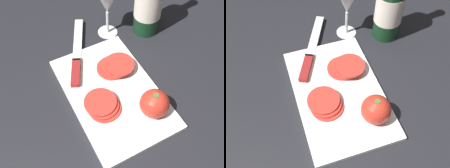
# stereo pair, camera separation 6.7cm
# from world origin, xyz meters

# --- Properties ---
(ground_plane) EXTENTS (3.00, 3.00, 0.00)m
(ground_plane) POSITION_xyz_m (0.00, 0.00, 0.00)
(ground_plane) COLOR black
(cutting_board) EXTENTS (0.35, 0.23, 0.01)m
(cutting_board) POSITION_xyz_m (-0.00, -0.01, 0.01)
(cutting_board) COLOR white
(cutting_board) RESTS_ON ground_plane
(wine_bottle) EXTENTS (0.08, 0.08, 0.35)m
(wine_bottle) POSITION_xyz_m (-0.18, 0.20, 0.12)
(wine_bottle) COLOR #14381E
(wine_bottle) RESTS_ON ground_plane
(wine_glass) EXTENTS (0.07, 0.07, 0.17)m
(wine_glass) POSITION_xyz_m (-0.22, 0.09, 0.12)
(wine_glass) COLOR silver
(wine_glass) RESTS_ON ground_plane
(whole_tomato) EXTENTS (0.07, 0.07, 0.07)m
(whole_tomato) POSITION_xyz_m (0.10, 0.05, 0.05)
(whole_tomato) COLOR red
(whole_tomato) RESTS_ON cutting_board
(knife) EXTENTS (0.26, 0.14, 0.01)m
(knife) POSITION_xyz_m (-0.13, -0.06, 0.02)
(knife) COLOR silver
(knife) RESTS_ON cutting_board
(tomato_slice_stack_near) EXTENTS (0.10, 0.09, 0.02)m
(tomato_slice_stack_near) POSITION_xyz_m (0.03, -0.06, 0.02)
(tomato_slice_stack_near) COLOR red
(tomato_slice_stack_near) RESTS_ON cutting_board
(tomato_slice_stack_far) EXTENTS (0.10, 0.10, 0.03)m
(tomato_slice_stack_far) POSITION_xyz_m (-0.06, 0.03, 0.03)
(tomato_slice_stack_far) COLOR red
(tomato_slice_stack_far) RESTS_ON cutting_board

